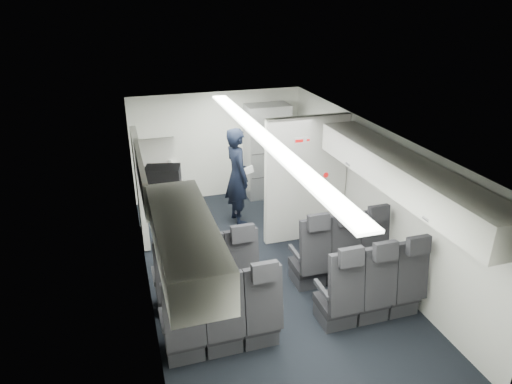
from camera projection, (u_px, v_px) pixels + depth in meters
cabin_shell at (264, 204)px, 6.50m from camera, size 3.41×6.01×2.16m
seat_row_front at (276, 267)px, 6.32m from camera, size 3.33×0.56×1.24m
seat_row_mid at (300, 306)px, 5.53m from camera, size 3.33×0.56×1.24m
overhead_bin_left_rear at (186, 241)px, 4.07m from camera, size 0.53×1.80×0.40m
overhead_bin_left_front_open at (160, 183)px, 5.64m from camera, size 0.64×1.70×0.72m
overhead_bin_right_rear at (449, 202)px, 4.83m from camera, size 0.53×1.80×0.40m
overhead_bin_right_front at (365, 152)px, 6.36m from camera, size 0.53×1.70×0.40m
bulkhead_partition at (306, 180)px, 7.48m from camera, size 1.40×0.15×2.13m
galley_unit at (267, 151)px, 9.20m from camera, size 0.85×0.52×1.90m
boarding_door at (140, 188)px, 7.48m from camera, size 0.12×1.27×1.86m
flight_attendant at (237, 176)px, 8.12m from camera, size 0.50×0.69×1.78m
carry_on_bag at (163, 177)px, 5.59m from camera, size 0.47×0.38×0.25m
papers at (248, 170)px, 8.08m from camera, size 0.19×0.03×0.13m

